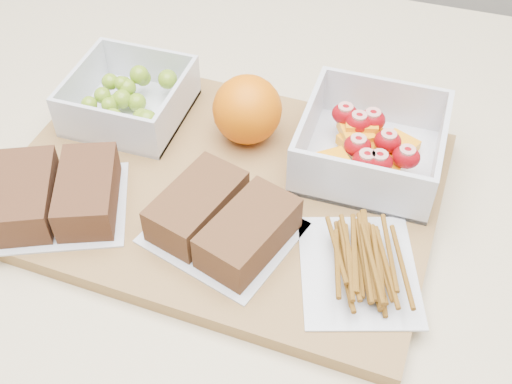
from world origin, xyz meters
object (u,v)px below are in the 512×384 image
at_px(grape_container, 131,98).
at_px(pretzel_bag, 360,262).
at_px(cutting_board, 221,187).
at_px(orange, 247,110).
at_px(fruit_container, 370,146).
at_px(sandwich_bag_left, 57,194).
at_px(sandwich_bag_center, 223,220).

xyz_separation_m(grape_container, pretzel_bag, (0.28, -0.14, -0.01)).
height_order(cutting_board, grape_container, grape_container).
height_order(orange, pretzel_bag, orange).
distance_m(fruit_container, orange, 0.13).
height_order(grape_container, pretzel_bag, grape_container).
bearing_deg(sandwich_bag_left, pretzel_bag, 2.63).
xyz_separation_m(orange, sandwich_bag_center, (0.02, -0.13, -0.02)).
height_order(grape_container, fruit_container, fruit_container).
height_order(grape_container, sandwich_bag_left, grape_container).
bearing_deg(fruit_container, cutting_board, -151.73).
bearing_deg(grape_container, pretzel_bag, -25.86).
xyz_separation_m(cutting_board, orange, (0.00, 0.07, 0.04)).
bearing_deg(orange, sandwich_bag_center, -81.17).
bearing_deg(cutting_board, orange, 89.20).
distance_m(grape_container, fruit_container, 0.26).
bearing_deg(pretzel_bag, grape_container, 154.14).
bearing_deg(pretzel_bag, orange, 136.87).
distance_m(fruit_container, sandwich_bag_center, 0.17).
height_order(fruit_container, pretzel_bag, fruit_container).
height_order(sandwich_bag_center, pretzel_bag, sandwich_bag_center).
xyz_separation_m(sandwich_bag_center, pretzel_bag, (0.13, -0.00, -0.01)).
distance_m(cutting_board, sandwich_bag_center, 0.07).
distance_m(grape_container, sandwich_bag_center, 0.20).
bearing_deg(orange, cutting_board, -93.05).
relative_size(grape_container, sandwich_bag_left, 0.76).
bearing_deg(cutting_board, pretzel_bag, -21.20).
bearing_deg(fruit_container, pretzel_bag, -82.23).
relative_size(fruit_container, sandwich_bag_center, 0.91).
height_order(cutting_board, orange, orange).
xyz_separation_m(cutting_board, sandwich_bag_left, (-0.13, -0.08, 0.03)).
relative_size(fruit_container, orange, 1.90).
relative_size(fruit_container, pretzel_bag, 0.93).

